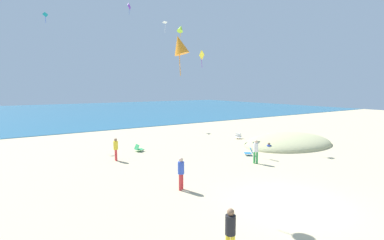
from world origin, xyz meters
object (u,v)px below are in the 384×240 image
Objects in this scene: kite_teal at (45,15)px; kite_white at (165,22)px; kite_orange at (180,45)px; person_3 at (268,148)px; kite_lime at (181,28)px; beach_chair_far_right at (249,152)px; kite_yellow at (202,55)px; person_0 at (116,148)px; beach_chair_mid_beach at (139,148)px; beach_chair_near_camera at (238,136)px; person_1 at (230,230)px; person_2 at (256,150)px; kite_purple at (129,6)px; person_4 at (181,171)px.

kite_teal is 0.79× the size of kite_white.
person_3 is at bearing 21.80° from kite_orange.
kite_white is at bearing 99.93° from kite_lime.
beach_chair_far_right is 0.65× the size of kite_lime.
kite_teal is at bearing 154.23° from kite_lime.
kite_lime reaches higher than beach_chair_far_right.
kite_yellow is at bearing -34.84° from beach_chair_far_right.
kite_yellow reaches higher than person_0.
beach_chair_far_right is at bearing -44.49° from beach_chair_mid_beach.
kite_lime is (-4.33, 3.76, 10.46)m from beach_chair_near_camera.
kite_white is (-0.41, 2.36, 0.97)m from kite_lime.
person_0 is at bearing -76.52° from kite_teal.
beach_chair_mid_beach is 15.04m from person_1.
kite_yellow is 1.40× the size of kite_teal.
beach_chair_mid_beach is 3.07m from person_0.
person_2 is at bearing -95.39° from kite_lime.
beach_chair_mid_beach is 23.20m from kite_purple.
beach_chair_far_right is 1.21× the size of beach_chair_mid_beach.
beach_chair_near_camera is at bearing 37.74° from kite_orange.
kite_lime is at bearing 38.63° from person_0.
kite_white is at bearing -52.04° from beach_chair_far_right.
person_2 is 1.13× the size of kite_yellow.
kite_lime is 13.65m from kite_purple.
kite_purple reaches higher than beach_chair_mid_beach.
beach_chair_far_right is 0.52× the size of person_0.
beach_chair_mid_beach is 8.93m from kite_yellow.
beach_chair_near_camera is at bearing 32.22° from person_1.
kite_orange is (-12.60, -9.76, 6.56)m from beach_chair_near_camera.
beach_chair_far_right is at bearing -18.23° from person_0.
kite_purple reaches higher than person_1.
beach_chair_near_camera is at bearing -52.21° from kite_white.
kite_purple is at bearing 34.04° from kite_teal.
kite_purple is at bearing 72.81° from kite_orange.
kite_yellow reaches higher than beach_chair_near_camera.
beach_chair_far_right is 13.15m from person_1.
person_2 is at bearing -31.70° from person_0.
person_3 is at bearing -101.76° from person_4.
person_2 reaches higher than beach_chair_mid_beach.
kite_white reaches higher than kite_orange.
kite_white is at bearing 50.02° from person_0.
person_2 is at bearing -58.56° from beach_chair_mid_beach.
beach_chair_near_camera is 0.48× the size of kite_orange.
beach_chair_near_camera is 0.54× the size of person_0.
kite_yellow is (-1.49, 4.03, 7.28)m from beach_chair_far_right.
kite_teal is 19.65m from kite_orange.
kite_white reaches higher than beach_chair_mid_beach.
person_0 is 9.83m from kite_yellow.
kite_teal is (-4.98, 8.94, 11.29)m from beach_chair_mid_beach.
person_0 is at bearing -36.64° from beach_chair_near_camera.
kite_lime is at bearing -89.28° from kite_purple.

